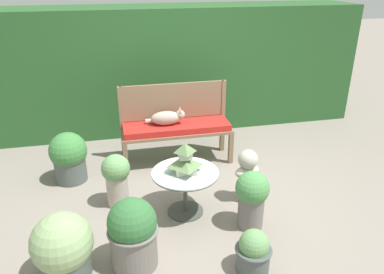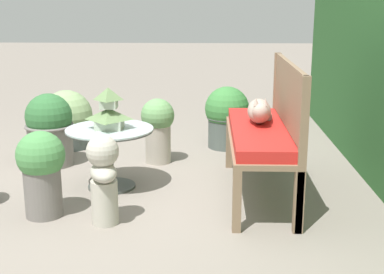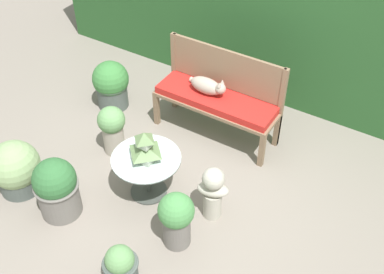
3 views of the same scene
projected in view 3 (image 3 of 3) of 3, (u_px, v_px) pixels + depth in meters
name	position (u px, v px, depth m)	size (l,w,h in m)	color
ground	(181.00, 183.00, 5.36)	(30.00, 30.00, 0.00)	gray
foliage_hedge_back	(280.00, 14.00, 6.24)	(6.40, 1.02, 1.98)	#285628
garden_bench	(216.00, 102.00, 5.66)	(1.50, 0.47, 0.57)	#7F664C
bench_backrest	(226.00, 73.00, 5.61)	(1.50, 0.06, 1.08)	#7F664C
cat	(208.00, 86.00, 5.60)	(0.53, 0.23, 0.24)	#A89989
patio_table	(147.00, 165.00, 4.99)	(0.73, 0.73, 0.51)	#424742
pagoda_birdhouse	(145.00, 147.00, 4.82)	(0.29, 0.29, 0.34)	#B2BCA8
garden_bust	(213.00, 191.00, 4.79)	(0.36, 0.27, 0.65)	#B7B2A3
potted_plant_table_far	(176.00, 218.00, 4.53)	(0.35, 0.35, 0.64)	slate
potted_plant_bench_left	(112.00, 127.00, 5.52)	(0.32, 0.32, 0.63)	#ADA393
potted_plant_path_edge	(57.00, 188.00, 4.83)	(0.46, 0.46, 0.69)	slate
potted_plant_hedge_corner	(111.00, 84.00, 6.19)	(0.47, 0.47, 0.66)	#4C5651
potted_plant_table_near	(120.00, 265.00, 4.33)	(0.34, 0.34, 0.42)	#4C5651
potted_plant_bench_right	(16.00, 169.00, 5.11)	(0.54, 0.54, 0.62)	#4C5651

